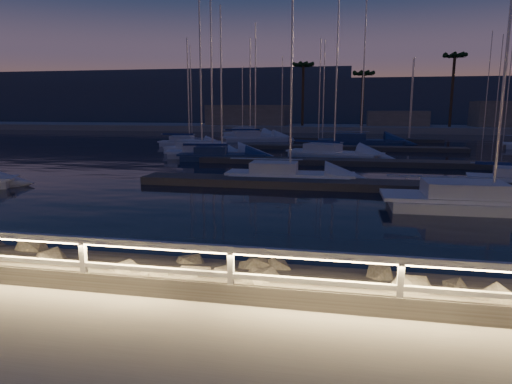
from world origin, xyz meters
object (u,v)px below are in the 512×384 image
sailboat_i (188,142)px  sailboat_n (254,138)px  sailboat_g (332,153)px  sailboat_m (249,134)px  sailboat_f (220,155)px  sailboat_k (358,141)px  sailboat_j (210,152)px  sailboat_b (287,175)px  guard_rail (337,268)px  sailboat_e (200,150)px  sailboat_d (486,200)px

sailboat_i → sailboat_n: bearing=52.9°
sailboat_g → sailboat_m: size_ratio=1.00×
sailboat_f → sailboat_k: 20.31m
sailboat_f → sailboat_k: (10.97, 17.09, 0.06)m
sailboat_j → sailboat_m: size_ratio=0.98×
sailboat_i → sailboat_j: size_ratio=0.86×
sailboat_f → sailboat_i: size_ratio=1.04×
sailboat_k → sailboat_n: bearing=163.0°
sailboat_m → sailboat_b: bearing=-60.6°
sailboat_m → sailboat_j: bearing=-70.7°
guard_rail → sailboat_m: (-13.69, 55.05, -0.91)m
sailboat_m → sailboat_k: bearing=-22.9°
sailboat_i → sailboat_e: bearing=-66.6°
guard_rail → sailboat_i: size_ratio=3.90×
sailboat_e → sailboat_b: bearing=-32.1°
guard_rail → sailboat_j: sailboat_j is taller
sailboat_n → guard_rail: bearing=-99.6°
sailboat_e → sailboat_k: 19.20m
sailboat_d → sailboat_k: (-4.57, 31.98, 0.04)m
sailboat_f → sailboat_m: size_ratio=0.87×
sailboat_b → sailboat_k: (4.38, 26.51, 0.05)m
sailboat_n → sailboat_g: bearing=-81.8°
sailboat_e → sailboat_j: (1.57, -2.12, -0.02)m
sailboat_d → sailboat_m: bearing=113.0°
sailboat_e → sailboat_f: size_ratio=1.11×
sailboat_g → guard_rail: bearing=-68.6°
sailboat_i → sailboat_k: 18.68m
sailboat_g → sailboat_j: (-9.89, -2.04, 0.02)m
sailboat_d → sailboat_e: (-18.41, 18.68, 0.03)m
sailboat_f → sailboat_k: bearing=48.9°
guard_rail → sailboat_k: bearing=88.5°
guard_rail → sailboat_k: size_ratio=2.80×
sailboat_f → sailboat_i: bearing=111.8°
sailboat_f → sailboat_m: sailboat_m is taller
sailboat_b → sailboat_m: 39.01m
sailboat_n → sailboat_m: bearing=83.3°
guard_rail → sailboat_k: 44.00m
sailboat_d → sailboat_i: 35.17m
sailboat_d → guard_rail: bearing=-116.6°
sailboat_b → sailboat_e: (-9.47, 13.21, 0.04)m
sailboat_n → sailboat_e: bearing=-117.8°
sailboat_d → sailboat_j: (-16.85, 16.56, 0.01)m
sailboat_d → sailboat_e: 26.23m
sailboat_b → sailboat_d: (8.95, -5.47, 0.01)m
sailboat_d → sailboat_f: size_ratio=1.26×
sailboat_g → sailboat_n: size_ratio=0.96×
sailboat_b → sailboat_k: bearing=79.6°
sailboat_b → sailboat_j: sailboat_j is taller
sailboat_i → sailboat_j: sailboat_j is taller
sailboat_f → sailboat_n: 20.36m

